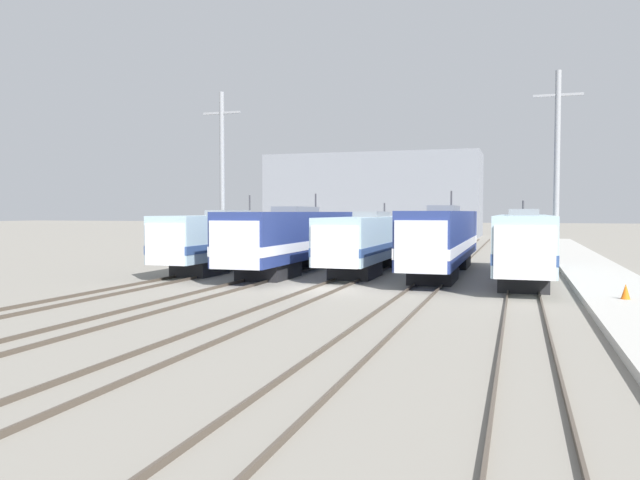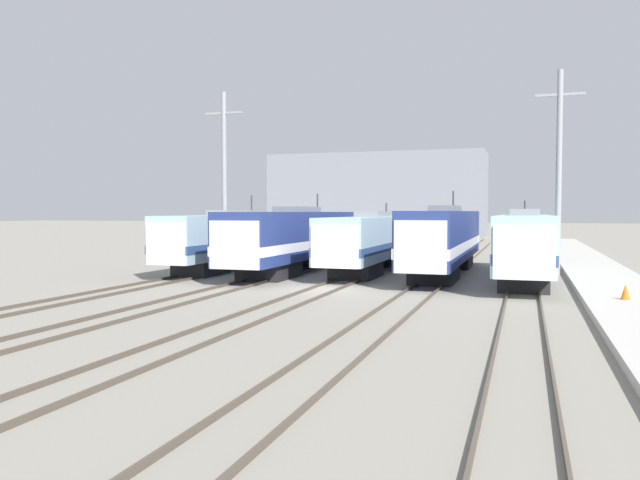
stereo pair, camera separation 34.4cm
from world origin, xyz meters
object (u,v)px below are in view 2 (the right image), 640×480
locomotive_far_right (524,244)px  catenary_tower_left (224,176)px  traffic_cone (625,292)px  catenary_tower_right (559,169)px  locomotive_far_left (227,239)px  locomotive_center_left (295,238)px  locomotive_center_right (444,239)px  locomotive_center (372,241)px

locomotive_far_right → catenary_tower_left: size_ratio=1.38×
locomotive_far_right → traffic_cone: locomotive_far_right is taller
catenary_tower_left → catenary_tower_right: 23.27m
locomotive_far_left → locomotive_center_left: 4.82m
locomotive_far_left → traffic_cone: locomotive_far_left is taller
catenary_tower_right → traffic_cone: (2.07, -13.35, -5.98)m
locomotive_center_left → locomotive_center_right: bearing=6.8°
locomotive_center → locomotive_center_right: bearing=-5.4°
locomotive_center → catenary_tower_left: size_ratio=1.41×
catenary_tower_left → traffic_cone: (25.34, -13.35, -5.98)m
locomotive_center_left → catenary_tower_left: bearing=153.8°
catenary_tower_right → traffic_cone: bearing=-81.2°
locomotive_center_left → traffic_cone: bearing=-28.4°
locomotive_center_right → locomotive_far_right: 5.45m
catenary_tower_left → locomotive_far_left: bearing=-61.3°
locomotive_far_left → locomotive_center_left: bearing=5.4°
locomotive_far_left → locomotive_center_right: bearing=6.4°
locomotive_center_left → traffic_cone: size_ratio=29.20×
traffic_cone → locomotive_center: bearing=139.7°
locomotive_far_left → locomotive_center_right: size_ratio=0.81×
locomotive_far_left → catenary_tower_left: 6.29m
locomotive_center_right → catenary_tower_left: bearing=172.2°
locomotive_far_left → locomotive_center_right: (14.38, 1.61, 0.14)m
catenary_tower_left → traffic_cone: catenary_tower_left is taller
locomotive_center → traffic_cone: 17.94m
locomotive_far_right → traffic_cone: size_ratio=26.96×
locomotive_center_right → locomotive_center_left: bearing=-173.2°
locomotive_center → locomotive_far_right: (9.59, -3.04, 0.06)m
locomotive_center_right → traffic_cone: bearing=-51.5°
locomotive_center_right → catenary_tower_right: (6.78, 2.25, 4.37)m
locomotive_center_left → catenary_tower_left: size_ratio=1.49×
locomotive_center_left → catenary_tower_right: 17.28m
locomotive_far_right → locomotive_center_right: bearing=151.6°
catenary_tower_left → traffic_cone: 29.26m
locomotive_center → catenary_tower_right: bearing=8.8°
locomotive_center_right → traffic_cone: 14.29m
locomotive_far_left → catenary_tower_left: catenary_tower_left is taller
locomotive_center_right → locomotive_far_right: bearing=-28.4°
locomotive_center_left → locomotive_center: 5.06m
locomotive_center → locomotive_far_right: size_ratio=1.02×
locomotive_center_left → catenary_tower_right: size_ratio=1.49×
locomotive_far_left → locomotive_far_right: bearing=-2.9°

